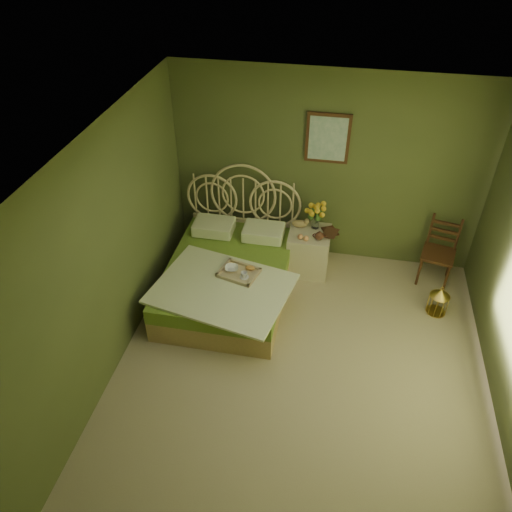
% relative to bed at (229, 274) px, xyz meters
% --- Properties ---
extents(floor, '(4.50, 4.50, 0.00)m').
position_rel_bed_xyz_m(floor, '(1.07, -1.15, -0.30)').
color(floor, tan).
rests_on(floor, ground).
extents(ceiling, '(4.50, 4.50, 0.00)m').
position_rel_bed_xyz_m(ceiling, '(1.07, -1.15, 2.30)').
color(ceiling, silver).
rests_on(ceiling, wall_back).
extents(wall_back, '(4.00, 0.00, 4.00)m').
position_rel_bed_xyz_m(wall_back, '(1.07, 1.10, 1.00)').
color(wall_back, '#525B30').
rests_on(wall_back, floor).
extents(wall_left, '(0.00, 4.50, 4.50)m').
position_rel_bed_xyz_m(wall_left, '(-0.93, -1.15, 1.00)').
color(wall_left, '#525B30').
rests_on(wall_left, floor).
extents(wall_art, '(0.54, 0.04, 0.64)m').
position_rel_bed_xyz_m(wall_art, '(1.04, 1.07, 1.45)').
color(wall_art, '#33200D').
rests_on(wall_art, wall_back).
extents(bed, '(1.73, 2.18, 1.35)m').
position_rel_bed_xyz_m(bed, '(0.00, 0.00, 0.00)').
color(bed, tan).
rests_on(bed, floor).
extents(nightstand, '(0.54, 0.54, 1.02)m').
position_rel_bed_xyz_m(nightstand, '(0.95, 0.70, 0.07)').
color(nightstand, beige).
rests_on(nightstand, floor).
extents(chair, '(0.48, 0.48, 0.91)m').
position_rel_bed_xyz_m(chair, '(2.60, 0.82, 0.21)').
color(chair, '#33200D').
rests_on(chair, floor).
extents(birdcage, '(0.24, 0.24, 0.36)m').
position_rel_bed_xyz_m(birdcage, '(2.60, 0.13, -0.12)').
color(birdcage, '#B5913A').
rests_on(birdcage, floor).
extents(book_lower, '(0.25, 0.28, 0.02)m').
position_rel_bed_xyz_m(book_lower, '(1.12, 0.70, 0.31)').
color(book_lower, '#381E0F').
rests_on(book_lower, nightstand).
extents(book_upper, '(0.23, 0.27, 0.02)m').
position_rel_bed_xyz_m(book_upper, '(1.12, 0.70, 0.33)').
color(book_upper, '#472819').
rests_on(book_upper, nightstand).
extents(cereal_bowl, '(0.19, 0.19, 0.04)m').
position_rel_bed_xyz_m(cereal_bowl, '(0.09, -0.17, 0.24)').
color(cereal_bowl, white).
rests_on(cereal_bowl, bed).
extents(coffee_cup, '(0.10, 0.10, 0.07)m').
position_rel_bed_xyz_m(coffee_cup, '(0.27, -0.28, 0.26)').
color(coffee_cup, white).
rests_on(coffee_cup, bed).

